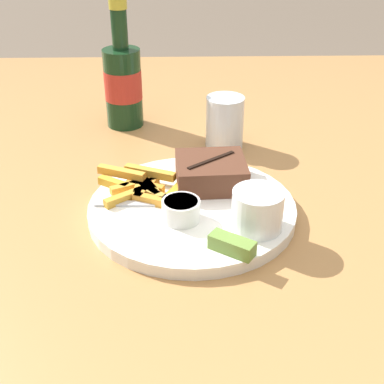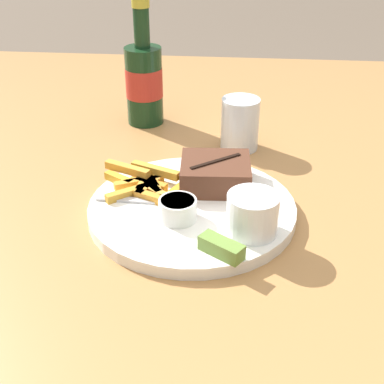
{
  "view_description": "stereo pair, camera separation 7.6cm",
  "coord_description": "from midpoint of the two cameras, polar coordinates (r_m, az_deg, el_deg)",
  "views": [
    {
      "loc": [
        -0.02,
        -0.65,
        1.15
      ],
      "look_at": [
        0.0,
        0.0,
        0.77
      ],
      "focal_mm": 50.0,
      "sensor_mm": 36.0,
      "label": 1
    },
    {
      "loc": [
        0.06,
        -0.65,
        1.15
      ],
      "look_at": [
        0.0,
        0.0,
        0.77
      ],
      "focal_mm": 50.0,
      "sensor_mm": 36.0,
      "label": 2
    }
  ],
  "objects": [
    {
      "name": "dining_table",
      "position": [
        0.8,
        2.7,
        -5.67
      ],
      "size": [
        1.56,
        1.59,
        0.73
      ],
      "color": "#A87542",
      "rests_on": "ground_plane"
    },
    {
      "name": "dinner_plate",
      "position": [
        0.77,
        2.81,
        -1.94
      ],
      "size": [
        0.3,
        0.3,
        0.02
      ],
      "color": "white",
      "rests_on": "dining_table"
    },
    {
      "name": "steak_portion",
      "position": [
        0.81,
        5.2,
        1.92
      ],
      "size": [
        0.11,
        0.1,
        0.04
      ],
      "color": "#512D1E",
      "rests_on": "dinner_plate"
    },
    {
      "name": "fries_pile",
      "position": [
        0.8,
        -2.22,
        0.79
      ],
      "size": [
        0.14,
        0.11,
        0.02
      ],
      "color": "gold",
      "rests_on": "dinner_plate"
    },
    {
      "name": "coleslaw_cup",
      "position": [
        0.7,
        9.57,
        -2.2
      ],
      "size": [
        0.07,
        0.07,
        0.05
      ],
      "color": "white",
      "rests_on": "dinner_plate"
    },
    {
      "name": "dipping_sauce_cup",
      "position": [
        0.72,
        1.45,
        -1.85
      ],
      "size": [
        0.05,
        0.05,
        0.03
      ],
      "color": "silver",
      "rests_on": "dinner_plate"
    },
    {
      "name": "pickle_spear",
      "position": [
        0.66,
        6.43,
        -6.02
      ],
      "size": [
        0.06,
        0.05,
        0.02
      ],
      "color": "olive",
      "rests_on": "dinner_plate"
    },
    {
      "name": "fork_utensil",
      "position": [
        0.77,
        -2.98,
        -0.91
      ],
      "size": [
        0.13,
        0.01,
        0.0
      ],
      "rotation": [
        0.0,
        0.0,
        6.26
      ],
      "color": "#B7B7BC",
      "rests_on": "dinner_plate"
    },
    {
      "name": "beer_bottle",
      "position": [
        1.05,
        -3.05,
        11.76
      ],
      "size": [
        0.07,
        0.07,
        0.24
      ],
      "color": "#143319",
      "rests_on": "dining_table"
    },
    {
      "name": "drinking_glass",
      "position": [
        0.96,
        7.41,
        7.16
      ],
      "size": [
        0.07,
        0.07,
        0.09
      ],
      "color": "silver",
      "rests_on": "dining_table"
    }
  ]
}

